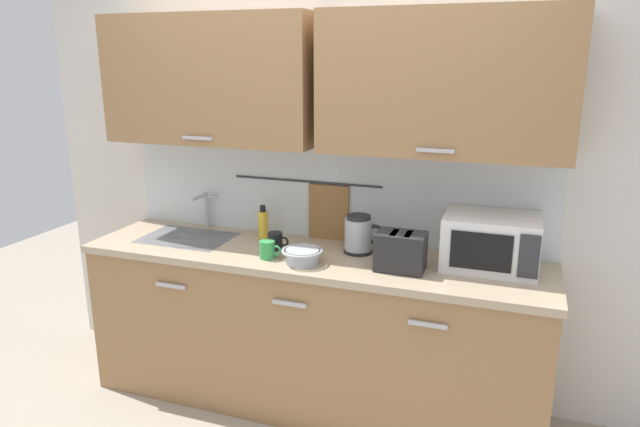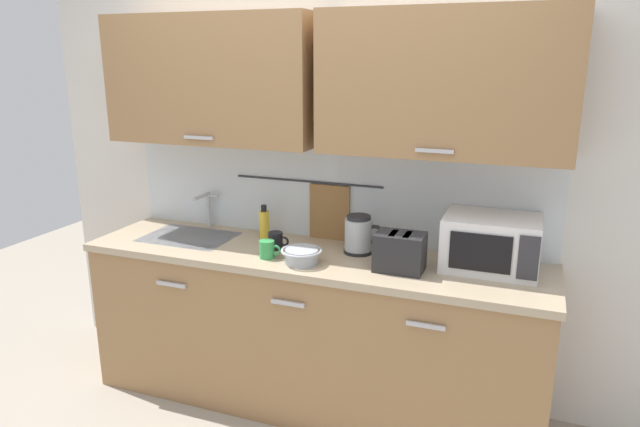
% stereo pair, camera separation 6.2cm
% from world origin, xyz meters
% --- Properties ---
extents(counter_unit, '(2.53, 0.64, 0.90)m').
position_xyz_m(counter_unit, '(-0.01, 0.30, 0.46)').
color(counter_unit, '#997047').
rests_on(counter_unit, ground).
extents(back_wall_assembly, '(3.70, 0.41, 2.50)m').
position_xyz_m(back_wall_assembly, '(-0.00, 0.53, 1.52)').
color(back_wall_assembly, silver).
rests_on(back_wall_assembly, ground).
extents(sink_faucet, '(0.09, 0.17, 0.22)m').
position_xyz_m(sink_faucet, '(-0.78, 0.53, 1.04)').
color(sink_faucet, '#B2B5BA').
rests_on(sink_faucet, counter_unit).
extents(microwave, '(0.46, 0.35, 0.27)m').
position_xyz_m(microwave, '(0.92, 0.41, 1.04)').
color(microwave, white).
rests_on(microwave, counter_unit).
extents(electric_kettle, '(0.23, 0.16, 0.21)m').
position_xyz_m(electric_kettle, '(0.24, 0.41, 1.00)').
color(electric_kettle, black).
rests_on(electric_kettle, counter_unit).
extents(dish_soap_bottle, '(0.06, 0.06, 0.20)m').
position_xyz_m(dish_soap_bottle, '(-0.36, 0.47, 0.99)').
color(dish_soap_bottle, yellow).
rests_on(dish_soap_bottle, counter_unit).
extents(mug_near_sink, '(0.12, 0.08, 0.09)m').
position_xyz_m(mug_near_sink, '(-0.19, 0.15, 0.95)').
color(mug_near_sink, green).
rests_on(mug_near_sink, counter_unit).
extents(mixing_bowl, '(0.21, 0.21, 0.08)m').
position_xyz_m(mixing_bowl, '(0.01, 0.14, 0.94)').
color(mixing_bowl, '#A5ADB7').
rests_on(mixing_bowl, counter_unit).
extents(toaster, '(0.26, 0.17, 0.19)m').
position_xyz_m(toaster, '(0.50, 0.23, 1.00)').
color(toaster, '#232326').
rests_on(toaster, counter_unit).
extents(mug_by_kettle, '(0.12, 0.08, 0.09)m').
position_xyz_m(mug_by_kettle, '(-0.21, 0.30, 0.95)').
color(mug_by_kettle, black).
rests_on(mug_by_kettle, counter_unit).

